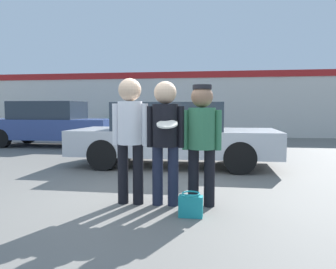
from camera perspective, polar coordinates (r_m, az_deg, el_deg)
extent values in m
plane|color=#66635E|center=(5.04, -2.56, -11.02)|extent=(56.00, 56.00, 0.00)
cube|color=silver|center=(15.82, 5.19, 5.26)|extent=(24.00, 0.18, 3.11)
cube|color=#B21E1E|center=(15.79, 5.20, 10.36)|extent=(24.00, 0.04, 0.30)
cylinder|color=black|center=(4.73, -7.84, -6.80)|extent=(0.15, 0.15, 0.85)
cylinder|color=black|center=(4.68, -5.24, -6.91)|extent=(0.15, 0.15, 0.85)
cylinder|color=silver|center=(4.61, -6.63, 2.02)|extent=(0.34, 0.34, 0.60)
cylinder|color=silver|center=(4.67, -9.12, 1.77)|extent=(0.09, 0.09, 0.58)
cylinder|color=silver|center=(4.56, -4.08, 1.75)|extent=(0.09, 0.09, 0.58)
sphere|color=#DBB28E|center=(4.62, -6.68, 7.74)|extent=(0.32, 0.32, 0.32)
cylinder|color=#1E2338|center=(4.62, -1.83, -7.17)|extent=(0.15, 0.15, 0.83)
cylinder|color=#1E2338|center=(4.59, 0.90, -7.25)|extent=(0.15, 0.15, 0.83)
cylinder|color=black|center=(4.51, -0.47, 1.61)|extent=(0.35, 0.35, 0.59)
cylinder|color=black|center=(4.55, -3.17, 1.36)|extent=(0.09, 0.09, 0.57)
cylinder|color=black|center=(4.49, 2.26, 1.31)|extent=(0.09, 0.09, 0.57)
sphere|color=#DBB28E|center=(4.51, -0.48, 7.30)|extent=(0.31, 0.31, 0.31)
cylinder|color=silver|center=(4.25, -0.16, 1.82)|extent=(0.27, 0.27, 0.11)
cylinder|color=black|center=(4.60, 4.45, -7.43)|extent=(0.15, 0.15, 0.80)
cylinder|color=black|center=(4.59, 7.21, -7.48)|extent=(0.15, 0.15, 0.80)
cylinder|color=#33724C|center=(4.50, 5.90, 1.07)|extent=(0.37, 0.37, 0.57)
cylinder|color=#33724C|center=(4.52, 3.05, 0.82)|extent=(0.09, 0.09, 0.55)
cylinder|color=#33724C|center=(4.50, 8.76, 0.76)|extent=(0.09, 0.09, 0.55)
sphere|color=#8C664C|center=(4.49, 5.95, 6.58)|extent=(0.30, 0.30, 0.30)
cylinder|color=black|center=(4.50, 5.96, 8.23)|extent=(0.26, 0.26, 0.06)
cube|color=#B7BABF|center=(7.76, 1.13, -1.21)|extent=(4.73, 1.89, 0.57)
cube|color=#28333D|center=(7.73, 0.44, 3.24)|extent=(2.46, 1.62, 0.63)
cylinder|color=black|center=(8.57, 11.65, -2.33)|extent=(0.68, 0.22, 0.68)
cylinder|color=black|center=(6.90, 12.40, -4.00)|extent=(0.68, 0.22, 0.68)
cylinder|color=black|center=(8.91, -7.57, -2.02)|extent=(0.68, 0.22, 0.68)
cylinder|color=black|center=(7.31, -11.26, -3.50)|extent=(0.68, 0.22, 0.68)
cube|color=#334784|center=(12.57, -19.66, 0.97)|extent=(4.57, 1.80, 0.70)
cube|color=#28333D|center=(12.59, -20.11, 3.99)|extent=(2.37, 1.55, 0.63)
cylinder|color=black|center=(12.73, -12.29, -0.19)|extent=(0.65, 0.22, 0.65)
cylinder|color=black|center=(11.25, -15.19, -0.85)|extent=(0.65, 0.22, 0.65)
cylinder|color=black|center=(13.99, -23.19, -0.03)|extent=(0.65, 0.22, 0.65)
cylinder|color=black|center=(12.66, -27.00, -0.61)|extent=(0.65, 0.22, 0.65)
sphere|color=#285B2D|center=(15.99, -9.89, 1.28)|extent=(0.92, 0.92, 0.92)
cube|color=teal|center=(4.19, 3.99, -12.38)|extent=(0.30, 0.14, 0.27)
torus|color=teal|center=(4.14, 4.00, -10.21)|extent=(0.23, 0.23, 0.02)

